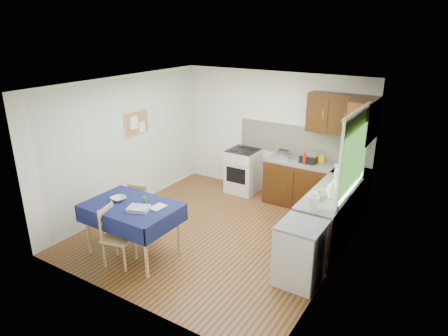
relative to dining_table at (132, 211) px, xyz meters
The scene contains 33 objects.
floor 1.59m from the dining_table, 59.90° to the left, with size 4.20×4.20×0.00m, color #452712.
ceiling 2.27m from the dining_table, 59.90° to the left, with size 4.00×4.20×0.02m, color white.
wall_back 3.44m from the dining_table, 77.96° to the left, with size 4.00×0.02×2.50m, color silver.
wall_front 1.24m from the dining_table, 51.09° to the right, with size 4.00×0.02×2.50m, color silver.
wall_left 1.85m from the dining_table, 136.58° to the left, with size 0.02×4.20×2.50m, color silver.
wall_right 3.02m from the dining_table, 24.29° to the left, with size 0.02×4.20×2.50m, color silver.
base_cabinets 3.24m from the dining_table, 50.20° to the left, with size 1.90×2.30×0.86m.
worktop_back 3.50m from the dining_table, 59.81° to the left, with size 1.90×0.60×0.04m, color slate.
worktop_right 3.05m from the dining_table, 37.86° to the left, with size 0.60×1.70×0.04m, color slate.
worktop_corner 3.87m from the dining_table, 51.45° to the left, with size 0.60×0.60×0.04m, color slate.
splashback 3.61m from the dining_table, 67.67° to the left, with size 2.70×0.02×0.60m, color beige.
upper_cabinets 3.92m from the dining_table, 53.54° to the left, with size 1.20×0.85×0.70m.
stove 3.04m from the dining_table, 86.05° to the left, with size 0.60×0.61×0.92m.
window 3.42m from the dining_table, 35.65° to the left, with size 0.04×1.48×1.26m.
fridge 2.52m from the dining_table, 15.60° to the left, with size 0.58×0.60×0.89m.
corkboard 2.16m from the dining_table, 129.66° to the left, with size 0.04×0.62×0.47m.
dining_table is the anchor object (origin of this frame).
chair_far 0.81m from the dining_table, 122.22° to the left, with size 0.48×0.48×0.90m.
chair_near 0.40m from the dining_table, 95.78° to the right, with size 0.50×0.50×0.92m.
toaster 3.22m from the dining_table, 69.85° to the left, with size 0.23×0.14×0.18m.
sandwich_press 3.44m from the dining_table, 61.89° to the left, with size 0.30×0.26×0.18m.
sauce_bottle 3.29m from the dining_table, 61.23° to the left, with size 0.05×0.05×0.24m, color red.
yellow_packet 3.63m from the dining_table, 59.84° to the left, with size 0.11×0.07×0.15m, color gold.
dish_rack 3.02m from the dining_table, 35.94° to the left, with size 0.42×0.32×0.20m.
kettle 2.65m from the dining_table, 25.22° to the left, with size 0.17×0.17×0.29m.
cup 3.67m from the dining_table, 53.61° to the left, with size 0.12×0.12×0.09m, color white.
soap_bottle_a 3.31m from the dining_table, 44.09° to the left, with size 0.12×0.12×0.32m, color silver.
soap_bottle_b 3.46m from the dining_table, 47.29° to the left, with size 0.09×0.09×0.20m, color blue.
soap_bottle_c 2.79m from the dining_table, 32.43° to the left, with size 0.12×0.12×0.15m, color green.
plate_bowl 0.30m from the dining_table, behind, with size 0.22×0.22×0.05m, color beige.
book 0.36m from the dining_table, 21.71° to the left, with size 0.17×0.24×0.02m, color white.
spice_jar 0.25m from the dining_table, 49.45° to the left, with size 0.05×0.05×0.09m, color green.
tea_towel 0.28m from the dining_table, 19.66° to the right, with size 0.30×0.23×0.05m, color navy.
Camera 1 is at (3.29, -5.04, 3.37)m, focal length 32.00 mm.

